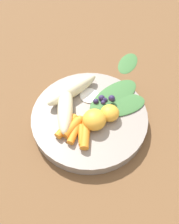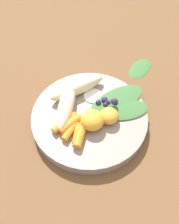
# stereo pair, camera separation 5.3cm
# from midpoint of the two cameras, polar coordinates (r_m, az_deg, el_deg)

# --- Properties ---
(ground_plane) EXTENTS (2.40, 2.40, 0.00)m
(ground_plane) POSITION_cam_midpoint_polar(r_m,az_deg,el_deg) (0.56, -2.70, -2.37)
(ground_plane) COLOR brown
(bowl) EXTENTS (0.26, 0.26, 0.03)m
(bowl) POSITION_cam_midpoint_polar(r_m,az_deg,el_deg) (0.55, -2.76, -1.61)
(bowl) COLOR gray
(bowl) RESTS_ON ground_plane
(banana_peeled_left) EXTENTS (0.14, 0.06, 0.03)m
(banana_peeled_left) POSITION_cam_midpoint_polar(r_m,az_deg,el_deg) (0.53, -8.51, 0.90)
(banana_peeled_left) COLOR beige
(banana_peeled_left) RESTS_ON bowl
(banana_peeled_right) EXTENTS (0.12, 0.12, 0.03)m
(banana_peeled_right) POSITION_cam_midpoint_polar(r_m,az_deg,el_deg) (0.56, -6.71, 5.07)
(banana_peeled_right) COLOR beige
(banana_peeled_right) RESTS_ON bowl
(orange_segment_near) EXTENTS (0.04, 0.04, 0.03)m
(orange_segment_near) POSITION_cam_midpoint_polar(r_m,az_deg,el_deg) (0.52, 1.88, -0.42)
(orange_segment_near) COLOR #F4A833
(orange_segment_near) RESTS_ON bowl
(orange_segment_far) EXTENTS (0.05, 0.05, 0.04)m
(orange_segment_far) POSITION_cam_midpoint_polar(r_m,az_deg,el_deg) (0.51, -1.82, -2.01)
(orange_segment_far) COLOR #F4A833
(orange_segment_far) RESTS_ON bowl
(carrot_front) EXTENTS (0.06, 0.04, 0.02)m
(carrot_front) POSITION_cam_midpoint_polar(r_m,az_deg,el_deg) (0.51, -8.27, -3.53)
(carrot_front) COLOR orange
(carrot_front) RESTS_ON bowl
(carrot_mid_left) EXTENTS (0.05, 0.04, 0.02)m
(carrot_mid_left) POSITION_cam_midpoint_polar(r_m,az_deg,el_deg) (0.51, -7.15, -3.89)
(carrot_mid_left) COLOR orange
(carrot_mid_left) RESTS_ON bowl
(carrot_mid_right) EXTENTS (0.07, 0.03, 0.02)m
(carrot_mid_right) POSITION_cam_midpoint_polar(r_m,az_deg,el_deg) (0.51, -6.27, -4.40)
(carrot_mid_right) COLOR orange
(carrot_mid_right) RESTS_ON bowl
(carrot_rear) EXTENTS (0.05, 0.02, 0.01)m
(carrot_rear) POSITION_cam_midpoint_polar(r_m,az_deg,el_deg) (0.50, -4.87, -5.62)
(carrot_rear) COLOR orange
(carrot_rear) RESTS_ON bowl
(carrot_small) EXTENTS (0.06, 0.02, 0.02)m
(carrot_small) POSITION_cam_midpoint_polar(r_m,az_deg,el_deg) (0.50, -3.55, -5.56)
(carrot_small) COLOR orange
(carrot_small) RESTS_ON bowl
(blueberry_pile) EXTENTS (0.03, 0.05, 0.03)m
(blueberry_pile) POSITION_cam_midpoint_polar(r_m,az_deg,el_deg) (0.55, 1.12, 2.78)
(blueberry_pile) COLOR #2D234C
(blueberry_pile) RESTS_ON bowl
(coconut_shred_patch) EXTENTS (0.04, 0.04, 0.00)m
(coconut_shred_patch) POSITION_cam_midpoint_polar(r_m,az_deg,el_deg) (0.57, -2.73, 3.67)
(coconut_shred_patch) COLOR white
(coconut_shred_patch) RESTS_ON bowl
(kale_leaf_left) EXTENTS (0.10, 0.13, 0.01)m
(kale_leaf_left) POSITION_cam_midpoint_polar(r_m,az_deg,el_deg) (0.55, 4.35, 1.45)
(kale_leaf_left) COLOR #3D7038
(kale_leaf_left) RESTS_ON bowl
(kale_leaf_right) EXTENTS (0.15, 0.14, 0.01)m
(kale_leaf_right) POSITION_cam_midpoint_polar(r_m,az_deg,el_deg) (0.56, 3.02, 3.52)
(kale_leaf_right) COLOR #3D7038
(kale_leaf_right) RESTS_ON bowl
(kale_leaf_stray) EXTENTS (0.10, 0.07, 0.01)m
(kale_leaf_stray) POSITION_cam_midpoint_polar(r_m,az_deg,el_deg) (0.68, 6.78, 11.25)
(kale_leaf_stray) COLOR #3D7038
(kale_leaf_stray) RESTS_ON ground_plane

